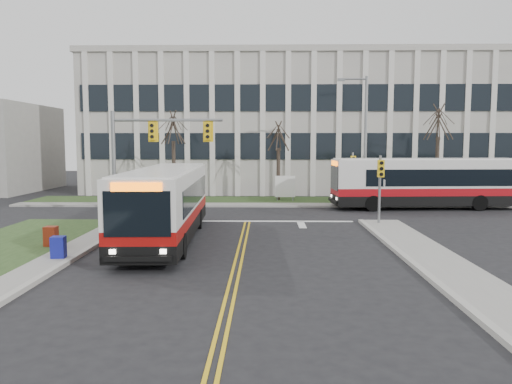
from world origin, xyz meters
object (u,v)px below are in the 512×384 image
(newspaper_box_blue, at_px, (59,249))
(newspaper_box_red, at_px, (51,238))
(bus_main, at_px, (166,205))
(bus_cross, at_px, (426,184))
(streetlight, at_px, (363,133))
(directory_sign, at_px, (285,187))

(newspaper_box_blue, xyz_separation_m, newspaper_box_red, (-1.26, 2.25, 0.00))
(bus_main, xyz_separation_m, bus_cross, (15.49, 11.34, 0.06))
(streetlight, distance_m, newspaper_box_blue, 23.64)
(streetlight, bearing_deg, bus_cross, -29.33)
(streetlight, relative_size, newspaper_box_red, 9.68)
(streetlight, height_order, bus_main, streetlight)
(directory_sign, relative_size, newspaper_box_blue, 2.11)
(newspaper_box_blue, bearing_deg, bus_cross, 33.14)
(streetlight, bearing_deg, bus_main, -130.53)
(streetlight, height_order, directory_sign, streetlight)
(streetlight, relative_size, directory_sign, 4.60)
(streetlight, distance_m, bus_main, 18.17)
(bus_cross, bearing_deg, streetlight, -122.97)
(bus_main, height_order, newspaper_box_blue, bus_main)
(directory_sign, height_order, newspaper_box_red, directory_sign)
(streetlight, bearing_deg, newspaper_box_red, -135.98)
(bus_main, relative_size, newspaper_box_blue, 12.76)
(bus_cross, distance_m, newspaper_box_red, 24.08)
(streetlight, distance_m, newspaper_box_red, 22.87)
(bus_main, relative_size, newspaper_box_red, 12.76)
(bus_main, bearing_deg, newspaper_box_red, -158.25)
(bus_main, xyz_separation_m, newspaper_box_red, (-4.51, -2.01, -1.14))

